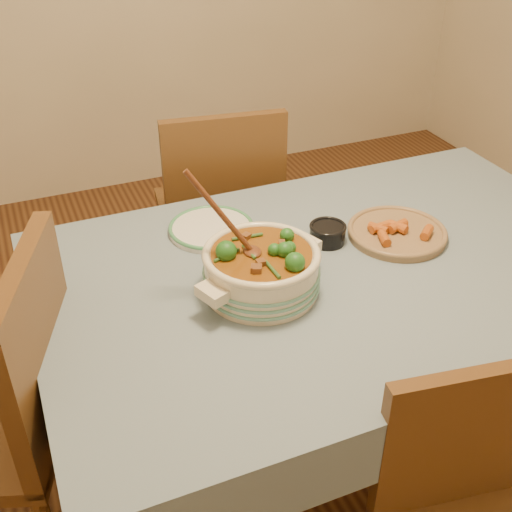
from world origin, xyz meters
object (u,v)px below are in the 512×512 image
Objects in this scene: fried_plate at (397,231)px; chair_far at (220,207)px; white_plate at (211,228)px; condiment_bowl at (328,232)px; chair_left at (5,406)px; stew_casserole at (261,266)px; dining_table at (340,293)px.

chair_far is at bearing 112.24° from fried_plate.
white_plate is 0.27× the size of chair_far.
condiment_bowl is 0.13× the size of chair_left.
fried_plate is at bearing 120.14° from chair_far.
fried_plate is 0.31× the size of chair_left.
fried_plate is (0.48, 0.09, -0.06)m from stew_casserole.
fried_plate reaches higher than dining_table.
stew_casserole is 0.40× the size of chair_far.
white_plate is 0.26× the size of chair_left.
white_plate is 0.58m from chair_far.
condiment_bowl reaches higher than dining_table.
dining_table is at bearing -49.49° from white_plate.
stew_casserole reaches higher than condiment_bowl.
dining_table is 6.48× the size of white_plate.
fried_plate is at bearing 18.96° from dining_table.
fried_plate is (0.23, 0.08, 0.11)m from dining_table.
condiment_bowl is 0.43× the size of fried_plate.
stew_casserole reaches higher than fried_plate.
chair_far reaches higher than fried_plate.
chair_left is at bearing -173.41° from condiment_bowl.
stew_casserole is at bearing -176.65° from dining_table.
stew_casserole is 0.49m from fried_plate.
stew_casserole is at bearing -86.35° from white_plate.
dining_table is at bearing -99.67° from condiment_bowl.
chair_left reaches higher than dining_table.
condiment_bowl is 0.99m from chair_left.
condiment_bowl is (0.28, 0.15, -0.04)m from stew_casserole.
stew_casserole is 0.74m from chair_left.
chair_left is at bearing -177.23° from fried_plate.
chair_left reaches higher than condiment_bowl.
dining_table is 0.83m from chair_far.
fried_plate is (0.50, -0.24, 0.01)m from white_plate.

